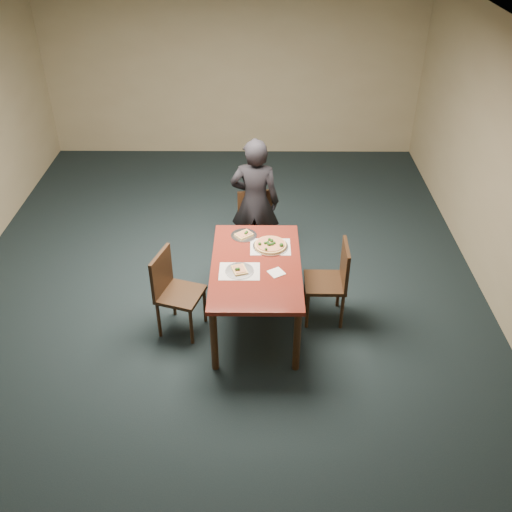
{
  "coord_description": "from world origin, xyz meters",
  "views": [
    {
      "loc": [
        0.43,
        -5.09,
        4.04
      ],
      "look_at": [
        0.4,
        -0.43,
        0.85
      ],
      "focal_mm": 40.0,
      "sensor_mm": 36.0,
      "label": 1
    }
  ],
  "objects_px": {
    "pizza_pan": "(270,245)",
    "slice_plate_near": "(239,270)",
    "dining_table": "(256,272)",
    "diner": "(255,202)",
    "chair_far": "(257,225)",
    "slice_plate_far": "(244,235)",
    "chair_left": "(173,288)",
    "chair_right": "(333,278)"
  },
  "relations": [
    {
      "from": "dining_table",
      "to": "chair_far",
      "type": "xyz_separation_m",
      "value": [
        0.0,
        1.15,
        -0.14
      ]
    },
    {
      "from": "dining_table",
      "to": "chair_left",
      "type": "relative_size",
      "value": 1.65
    },
    {
      "from": "pizza_pan",
      "to": "slice_plate_near",
      "type": "distance_m",
      "value": 0.54
    },
    {
      "from": "dining_table",
      "to": "chair_far",
      "type": "relative_size",
      "value": 1.65
    },
    {
      "from": "chair_far",
      "to": "slice_plate_near",
      "type": "xyz_separation_m",
      "value": [
        -0.16,
        -1.27,
        0.25
      ]
    },
    {
      "from": "chair_right",
      "to": "pizza_pan",
      "type": "xyz_separation_m",
      "value": [
        -0.65,
        0.22,
        0.26
      ]
    },
    {
      "from": "slice_plate_near",
      "to": "pizza_pan",
      "type": "bearing_deg",
      "value": 54.67
    },
    {
      "from": "chair_far",
      "to": "slice_plate_far",
      "type": "xyz_separation_m",
      "value": [
        -0.13,
        -0.62,
        0.25
      ]
    },
    {
      "from": "dining_table",
      "to": "chair_right",
      "type": "relative_size",
      "value": 1.65
    },
    {
      "from": "pizza_pan",
      "to": "slice_plate_far",
      "type": "relative_size",
      "value": 1.32
    },
    {
      "from": "diner",
      "to": "slice_plate_far",
      "type": "xyz_separation_m",
      "value": [
        -0.11,
        -0.68,
        -0.03
      ]
    },
    {
      "from": "dining_table",
      "to": "chair_left",
      "type": "xyz_separation_m",
      "value": [
        -0.84,
        -0.09,
        -0.14
      ]
    },
    {
      "from": "dining_table",
      "to": "chair_left",
      "type": "bearing_deg",
      "value": -173.7
    },
    {
      "from": "slice_plate_near",
      "to": "slice_plate_far",
      "type": "xyz_separation_m",
      "value": [
        0.03,
        0.65,
        -0.0
      ]
    },
    {
      "from": "chair_right",
      "to": "pizza_pan",
      "type": "relative_size",
      "value": 2.47
    },
    {
      "from": "chair_far",
      "to": "diner",
      "type": "distance_m",
      "value": 0.28
    },
    {
      "from": "diner",
      "to": "pizza_pan",
      "type": "bearing_deg",
      "value": 105.81
    },
    {
      "from": "chair_left",
      "to": "chair_right",
      "type": "xyz_separation_m",
      "value": [
        1.64,
        0.18,
        0.0
      ]
    },
    {
      "from": "chair_far",
      "to": "slice_plate_far",
      "type": "height_order",
      "value": "chair_far"
    },
    {
      "from": "dining_table",
      "to": "slice_plate_near",
      "type": "relative_size",
      "value": 5.36
    },
    {
      "from": "pizza_pan",
      "to": "slice_plate_far",
      "type": "distance_m",
      "value": 0.35
    },
    {
      "from": "chair_far",
      "to": "pizza_pan",
      "type": "xyz_separation_m",
      "value": [
        0.15,
        -0.84,
        0.26
      ]
    },
    {
      "from": "slice_plate_far",
      "to": "chair_right",
      "type": "bearing_deg",
      "value": -25.32
    },
    {
      "from": "dining_table",
      "to": "slice_plate_near",
      "type": "height_order",
      "value": "slice_plate_near"
    },
    {
      "from": "dining_table",
      "to": "diner",
      "type": "distance_m",
      "value": 1.21
    },
    {
      "from": "diner",
      "to": "slice_plate_near",
      "type": "xyz_separation_m",
      "value": [
        -0.14,
        -1.33,
        -0.03
      ]
    },
    {
      "from": "dining_table",
      "to": "slice_plate_far",
      "type": "height_order",
      "value": "slice_plate_far"
    },
    {
      "from": "diner",
      "to": "pizza_pan",
      "type": "relative_size",
      "value": 4.29
    },
    {
      "from": "diner",
      "to": "slice_plate_far",
      "type": "distance_m",
      "value": 0.69
    },
    {
      "from": "chair_far",
      "to": "chair_left",
      "type": "relative_size",
      "value": 1.0
    },
    {
      "from": "pizza_pan",
      "to": "slice_plate_near",
      "type": "relative_size",
      "value": 1.32
    },
    {
      "from": "dining_table",
      "to": "diner",
      "type": "xyz_separation_m",
      "value": [
        -0.02,
        1.21,
        0.13
      ]
    },
    {
      "from": "dining_table",
      "to": "slice_plate_far",
      "type": "xyz_separation_m",
      "value": [
        -0.13,
        0.53,
        0.1
      ]
    },
    {
      "from": "chair_left",
      "to": "slice_plate_near",
      "type": "relative_size",
      "value": 3.25
    },
    {
      "from": "chair_far",
      "to": "chair_right",
      "type": "relative_size",
      "value": 1.0
    },
    {
      "from": "slice_plate_far",
      "to": "diner",
      "type": "bearing_deg",
      "value": 80.53
    },
    {
      "from": "dining_table",
      "to": "chair_left",
      "type": "height_order",
      "value": "chair_left"
    },
    {
      "from": "pizza_pan",
      "to": "slice_plate_near",
      "type": "xyz_separation_m",
      "value": [
        -0.31,
        -0.44,
        -0.01
      ]
    },
    {
      "from": "slice_plate_far",
      "to": "chair_left",
      "type": "bearing_deg",
      "value": -138.64
    },
    {
      "from": "chair_right",
      "to": "slice_plate_near",
      "type": "bearing_deg",
      "value": -76.63
    },
    {
      "from": "chair_right",
      "to": "slice_plate_near",
      "type": "height_order",
      "value": "chair_right"
    },
    {
      "from": "chair_far",
      "to": "chair_left",
      "type": "distance_m",
      "value": 1.5
    }
  ]
}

